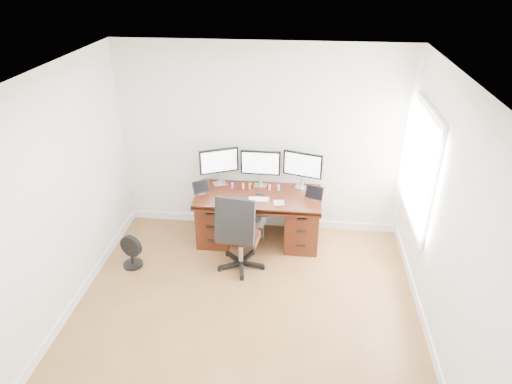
# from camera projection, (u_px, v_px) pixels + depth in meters

# --- Properties ---
(ground) EXTENTS (4.50, 4.50, 0.00)m
(ground) POSITION_uv_depth(u_px,v_px,m) (241.00, 333.00, 4.97)
(ground) COLOR brown
(ground) RESTS_ON ground
(back_wall) EXTENTS (4.00, 0.10, 2.70)m
(back_wall) POSITION_uv_depth(u_px,v_px,m) (262.00, 141.00, 6.31)
(back_wall) COLOR white
(back_wall) RESTS_ON ground
(right_wall) EXTENTS (0.10, 4.50, 2.70)m
(right_wall) POSITION_uv_depth(u_px,v_px,m) (453.00, 235.00, 4.23)
(right_wall) COLOR white
(right_wall) RESTS_ON ground
(desk) EXTENTS (1.70, 0.80, 0.75)m
(desk) POSITION_uv_depth(u_px,v_px,m) (259.00, 215.00, 6.38)
(desk) COLOR #39150B
(desk) RESTS_ON ground
(office_chair) EXTENTS (0.67, 0.67, 1.12)m
(office_chair) POSITION_uv_depth(u_px,v_px,m) (239.00, 245.00, 5.81)
(office_chair) COLOR black
(office_chair) RESTS_ON ground
(floor_fan) EXTENTS (0.31, 0.26, 0.44)m
(floor_fan) POSITION_uv_depth(u_px,v_px,m) (131.00, 252.00, 5.93)
(floor_fan) COLOR black
(floor_fan) RESTS_ON ground
(monitor_left) EXTENTS (0.52, 0.26, 0.53)m
(monitor_left) POSITION_uv_depth(u_px,v_px,m) (219.00, 162.00, 6.33)
(monitor_left) COLOR silver
(monitor_left) RESTS_ON desk
(monitor_center) EXTENTS (0.55, 0.14, 0.53)m
(monitor_center) POSITION_uv_depth(u_px,v_px,m) (260.00, 164.00, 6.27)
(monitor_center) COLOR silver
(monitor_center) RESTS_ON desk
(monitor_right) EXTENTS (0.54, 0.19, 0.53)m
(monitor_right) POSITION_uv_depth(u_px,v_px,m) (303.00, 166.00, 6.22)
(monitor_right) COLOR silver
(monitor_right) RESTS_ON desk
(tablet_left) EXTENTS (0.24, 0.19, 0.19)m
(tablet_left) POSITION_uv_depth(u_px,v_px,m) (201.00, 188.00, 6.18)
(tablet_left) COLOR silver
(tablet_left) RESTS_ON desk
(tablet_right) EXTENTS (0.25, 0.14, 0.19)m
(tablet_right) POSITION_uv_depth(u_px,v_px,m) (314.00, 194.00, 6.04)
(tablet_right) COLOR silver
(tablet_right) RESTS_ON desk
(keyboard) EXTENTS (0.27, 0.12, 0.01)m
(keyboard) POSITION_uv_depth(u_px,v_px,m) (259.00, 199.00, 6.06)
(keyboard) COLOR white
(keyboard) RESTS_ON desk
(trackpad) EXTENTS (0.15, 0.15, 0.01)m
(trackpad) POSITION_uv_depth(u_px,v_px,m) (279.00, 203.00, 5.98)
(trackpad) COLOR silver
(trackpad) RESTS_ON desk
(drawing_tablet) EXTENTS (0.26, 0.19, 0.01)m
(drawing_tablet) POSITION_uv_depth(u_px,v_px,m) (241.00, 200.00, 6.05)
(drawing_tablet) COLOR black
(drawing_tablet) RESTS_ON desk
(phone) EXTENTS (0.12, 0.06, 0.01)m
(phone) POSITION_uv_depth(u_px,v_px,m) (260.00, 194.00, 6.21)
(phone) COLOR black
(phone) RESTS_ON desk
(figurine_purple) EXTENTS (0.04, 0.04, 0.09)m
(figurine_purple) POSITION_uv_depth(u_px,v_px,m) (232.00, 185.00, 6.34)
(figurine_purple) COLOR #A755CE
(figurine_purple) RESTS_ON desk
(figurine_orange) EXTENTS (0.04, 0.04, 0.09)m
(figurine_orange) POSITION_uv_depth(u_px,v_px,m) (243.00, 186.00, 6.32)
(figurine_orange) COLOR #E5613B
(figurine_orange) RESTS_ON desk
(figurine_brown) EXTENTS (0.04, 0.04, 0.09)m
(figurine_brown) POSITION_uv_depth(u_px,v_px,m) (250.00, 186.00, 6.31)
(figurine_brown) COLOR #99683E
(figurine_brown) RESTS_ON desk
(figurine_pink) EXTENTS (0.04, 0.04, 0.09)m
(figurine_pink) POSITION_uv_depth(u_px,v_px,m) (270.00, 187.00, 6.29)
(figurine_pink) COLOR pink
(figurine_pink) RESTS_ON desk
(figurine_blue) EXTENTS (0.04, 0.04, 0.09)m
(figurine_blue) POSITION_uv_depth(u_px,v_px,m) (279.00, 187.00, 6.28)
(figurine_blue) COLOR #5AA4DE
(figurine_blue) RESTS_ON desk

